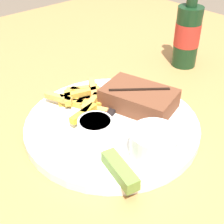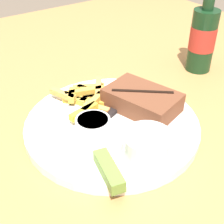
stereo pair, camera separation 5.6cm
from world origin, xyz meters
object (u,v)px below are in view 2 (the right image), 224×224
object	(u,v)px
coleslaw_cup	(148,145)
pickle_spear	(109,170)
knife_utensil	(119,107)
beer_bottle	(203,37)
fork_utensil	(72,109)
dinner_plate	(112,125)
dipping_sauce_cup	(93,125)
steak_portion	(141,99)

from	to	relation	value
coleslaw_cup	pickle_spear	distance (m)	0.07
pickle_spear	knife_utensil	size ratio (longest dim) A/B	0.50
pickle_spear	beer_bottle	bearing A→B (deg)	114.33
coleslaw_cup	knife_utensil	bearing A→B (deg)	161.26
fork_utensil	coleslaw_cup	bearing A→B (deg)	-19.81
fork_utensil	dinner_plate	bearing A→B (deg)	0.00
dipping_sauce_cup	fork_utensil	bearing A→B (deg)	176.89
pickle_spear	beer_bottle	xyz separation A→B (m)	(-0.18, 0.40, 0.06)
knife_utensil	coleslaw_cup	bearing A→B (deg)	-128.68
steak_portion	coleslaw_cup	world-z (taller)	coleslaw_cup
dinner_plate	fork_utensil	world-z (taller)	fork_utensil
dipping_sauce_cup	fork_utensil	size ratio (longest dim) A/B	0.49
coleslaw_cup	knife_utensil	size ratio (longest dim) A/B	0.48
knife_utensil	beer_bottle	world-z (taller)	beer_bottle
coleslaw_cup	beer_bottle	bearing A→B (deg)	119.32
dinner_plate	steak_portion	bearing A→B (deg)	92.94
coleslaw_cup	steak_portion	bearing A→B (deg)	144.27
dipping_sauce_cup	beer_bottle	size ratio (longest dim) A/B	0.26
pickle_spear	fork_utensil	world-z (taller)	pickle_spear
fork_utensil	beer_bottle	xyz separation A→B (m)	(0.00, 0.36, 0.06)
pickle_spear	dipping_sauce_cup	bearing A→B (deg)	159.75
beer_bottle	coleslaw_cup	bearing A→B (deg)	-60.68
pickle_spear	beer_bottle	world-z (taller)	beer_bottle
knife_utensil	beer_bottle	xyz separation A→B (m)	(-0.05, 0.28, 0.06)
dinner_plate	pickle_spear	bearing A→B (deg)	-37.57
dinner_plate	pickle_spear	world-z (taller)	pickle_spear
steak_portion	beer_bottle	xyz separation A→B (m)	(-0.07, 0.24, 0.05)
dinner_plate	fork_utensil	bearing A→B (deg)	-151.27
dipping_sauce_cup	knife_utensil	xyz separation A→B (m)	(-0.03, 0.08, -0.01)
pickle_spear	steak_portion	bearing A→B (deg)	125.88
pickle_spear	knife_utensil	world-z (taller)	pickle_spear
coleslaw_cup	pickle_spear	bearing A→B (deg)	-93.20
fork_utensil	beer_bottle	size ratio (longest dim) A/B	0.52
fork_utensil	knife_utensil	world-z (taller)	knife_utensil
steak_portion	pickle_spear	world-z (taller)	steak_portion
pickle_spear	fork_utensil	bearing A→B (deg)	167.15
dinner_plate	beer_bottle	bearing A→B (deg)	102.98
dinner_plate	fork_utensil	distance (m)	0.09
pickle_spear	dinner_plate	bearing A→B (deg)	142.43
beer_bottle	fork_utensil	bearing A→B (deg)	-90.32
dinner_plate	dipping_sauce_cup	distance (m)	0.05
steak_portion	dipping_sauce_cup	distance (m)	0.12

